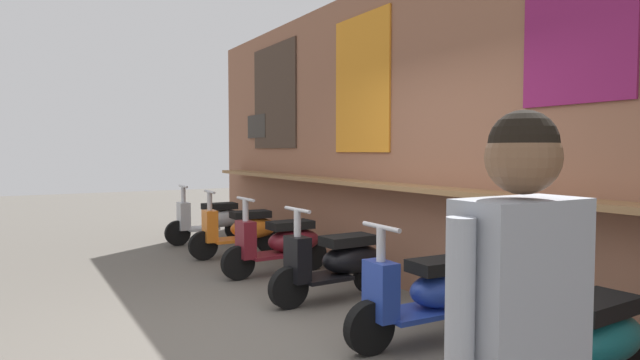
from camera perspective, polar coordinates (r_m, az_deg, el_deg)
The scene contains 9 objects.
ground_plane at distance 4.44m, azimuth -5.14°, elevation -16.83°, with size 33.75×33.75×0.00m, color #605B54.
market_stall_facade at distance 5.36m, azimuth 14.71°, elevation 5.34°, with size 12.05×0.61×3.46m.
scooter_silver at distance 8.95m, azimuth -11.49°, elevation -4.17°, with size 0.46×1.40×0.97m.
scooter_orange at distance 7.72m, azimuth -8.32°, elevation -5.29°, with size 0.46×1.40×0.97m.
scooter_maroon at distance 6.57m, azimuth -4.12°, elevation -6.75°, with size 0.46×1.40×0.97m.
scooter_black at distance 5.45m, azimuth 2.01°, elevation -8.81°, with size 0.46×1.40×0.97m.
scooter_blue at distance 4.38m, azimuth 11.85°, elevation -11.84°, with size 0.46×1.40×0.97m.
scooter_teal at distance 3.57m, azimuth 26.53°, elevation -15.60°, with size 0.47×1.40×0.97m.
shopper_with_handbag at distance 1.72m, azimuth 20.37°, elevation -14.88°, with size 0.26×0.64×1.63m.
Camera 1 is at (3.78, -1.77, 1.51)m, focal length 29.69 mm.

